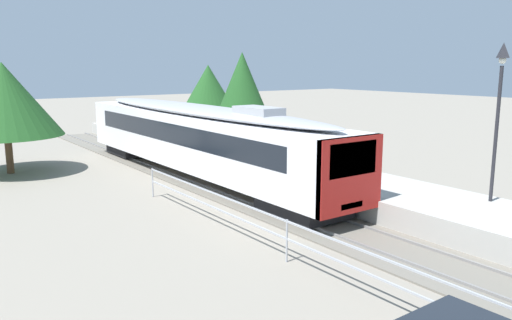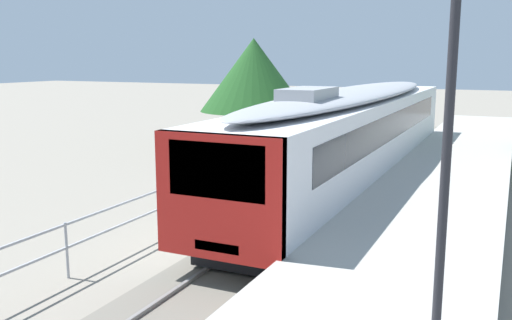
# 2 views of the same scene
# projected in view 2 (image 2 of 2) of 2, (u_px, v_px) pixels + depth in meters

# --- Properties ---
(ground_plane) EXTENTS (160.00, 160.00, 0.00)m
(ground_plane) POSITION_uv_depth(u_px,v_px,m) (110.00, 265.00, 12.87)
(ground_plane) COLOR gray
(track_rails) EXTENTS (3.20, 60.00, 0.14)m
(track_rails) POSITION_uv_depth(u_px,v_px,m) (225.00, 285.00, 11.62)
(track_rails) COLOR #6B665B
(track_rails) RESTS_ON ground
(commuter_train) EXTENTS (2.82, 20.93, 3.74)m
(commuter_train) POSITION_uv_depth(u_px,v_px,m) (355.00, 129.00, 20.18)
(commuter_train) COLOR silver
(commuter_train) RESTS_ON track_rails
(station_platform) EXTENTS (3.90, 60.00, 0.90)m
(station_platform) POSITION_uv_depth(u_px,v_px,m) (382.00, 294.00, 10.20)
(station_platform) COLOR #A8A59E
(station_platform) RESTS_ON ground
(platform_lamp_mid_platform) EXTENTS (0.34, 0.34, 5.35)m
(platform_lamp_mid_platform) POSITION_uv_depth(u_px,v_px,m) (452.00, 64.00, 6.65)
(platform_lamp_mid_platform) COLOR #232328
(platform_lamp_mid_platform) RESTS_ON station_platform
(tree_behind_station_far) EXTENTS (5.60, 5.60, 5.70)m
(tree_behind_station_far) POSITION_uv_depth(u_px,v_px,m) (254.00, 75.00, 28.98)
(tree_behind_station_far) COLOR brown
(tree_behind_station_far) RESTS_ON ground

